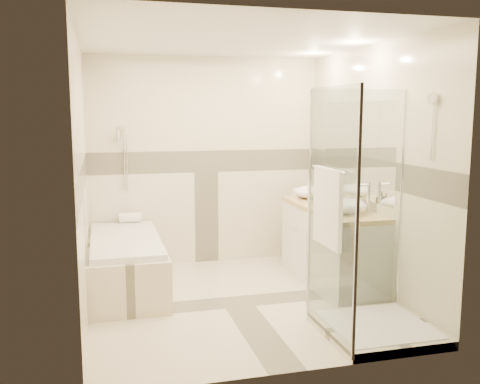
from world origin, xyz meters
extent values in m
cube|color=beige|center=(0.00, 0.00, -0.01)|extent=(2.80, 3.00, 0.01)
cube|color=silver|center=(0.00, 0.00, 2.50)|extent=(2.80, 3.00, 0.01)
cube|color=beige|center=(0.00, 1.50, 1.25)|extent=(2.80, 0.01, 2.50)
cube|color=beige|center=(0.00, -1.50, 1.25)|extent=(2.80, 0.01, 2.50)
cube|color=beige|center=(-1.40, 0.00, 1.25)|extent=(0.01, 3.00, 2.50)
cube|color=beige|center=(1.40, 0.00, 1.25)|extent=(0.01, 3.00, 2.50)
cube|color=white|center=(1.39, 0.30, 1.45)|extent=(0.01, 1.60, 1.00)
cylinder|color=silver|center=(-0.97, 1.47, 1.35)|extent=(0.02, 0.02, 0.70)
cube|color=beige|center=(-1.02, 0.65, 0.25)|extent=(0.75, 1.70, 0.50)
cube|color=white|center=(-1.02, 0.65, 0.53)|extent=(0.69, 1.60, 0.06)
ellipsoid|color=white|center=(-1.02, 0.65, 0.48)|extent=(0.56, 1.40, 0.16)
cube|color=silver|center=(1.12, 0.30, 0.40)|extent=(0.55, 1.60, 0.80)
cylinder|color=silver|center=(0.83, -0.10, 0.55)|extent=(0.01, 0.24, 0.01)
cylinder|color=silver|center=(0.83, 0.70, 0.55)|extent=(0.01, 0.24, 0.01)
cube|color=tan|center=(1.12, 0.30, 0.83)|extent=(0.57, 1.62, 0.05)
cube|color=beige|center=(0.95, -1.05, 0.04)|extent=(0.90, 0.90, 0.08)
cube|color=white|center=(0.95, -1.05, 0.09)|extent=(0.80, 0.80, 0.01)
cube|color=white|center=(0.51, -1.05, 1.04)|extent=(0.01, 0.90, 2.00)
cube|color=white|center=(0.95, -0.61, 1.04)|extent=(0.90, 0.01, 2.00)
cylinder|color=silver|center=(0.50, -1.50, 1.04)|extent=(0.03, 0.03, 2.00)
cylinder|color=silver|center=(0.50, -0.60, 1.04)|extent=(0.03, 0.03, 2.00)
cylinder|color=silver|center=(1.40, -0.60, 1.04)|extent=(0.03, 0.03, 2.00)
cylinder|color=silver|center=(1.36, -1.05, 1.95)|extent=(0.03, 0.10, 0.10)
cylinder|color=silver|center=(0.47, -1.05, 1.40)|extent=(0.02, 0.60, 0.02)
cube|color=white|center=(0.47, -1.05, 1.10)|extent=(0.04, 0.48, 0.62)
ellipsoid|color=white|center=(1.10, 0.88, 0.92)|extent=(0.37, 0.37, 0.15)
ellipsoid|color=white|center=(1.10, -0.12, 0.92)|extent=(0.37, 0.37, 0.15)
cylinder|color=silver|center=(1.33, 0.88, 0.99)|extent=(0.03, 0.03, 0.28)
cylinder|color=silver|center=(1.28, 0.88, 1.11)|extent=(0.10, 0.02, 0.02)
cylinder|color=silver|center=(1.33, -0.12, 1.00)|extent=(0.03, 0.03, 0.30)
cylinder|color=silver|center=(1.28, -0.12, 1.13)|extent=(0.11, 0.03, 0.03)
imported|color=black|center=(1.10, 0.14, 0.92)|extent=(0.07, 0.07, 0.14)
imported|color=black|center=(1.10, 0.25, 0.92)|extent=(0.14, 0.14, 0.15)
cube|color=white|center=(1.10, 1.02, 0.89)|extent=(0.23, 0.31, 0.09)
cylinder|color=white|center=(-0.93, 1.41, 0.62)|extent=(0.25, 0.11, 0.11)
camera|label=1|loc=(-1.24, -4.87, 1.83)|focal=40.00mm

